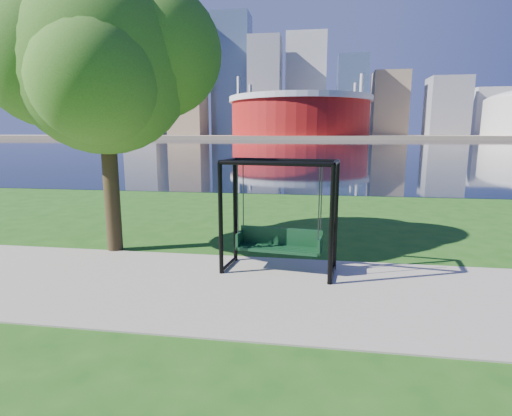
# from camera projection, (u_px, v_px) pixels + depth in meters

# --- Properties ---
(ground) EXTENTS (900.00, 900.00, 0.00)m
(ground) POSITION_uv_depth(u_px,v_px,m) (254.00, 280.00, 8.27)
(ground) COLOR #1E5114
(ground) RESTS_ON ground
(path) EXTENTS (120.00, 4.00, 0.03)m
(path) POSITION_uv_depth(u_px,v_px,m) (250.00, 289.00, 7.78)
(path) COLOR #9E937F
(path) RESTS_ON ground
(river) EXTENTS (900.00, 180.00, 0.02)m
(river) POSITION_uv_depth(u_px,v_px,m) (314.00, 145.00, 107.37)
(river) COLOR black
(river) RESTS_ON ground
(far_bank) EXTENTS (900.00, 228.00, 2.00)m
(far_bank) POSITION_uv_depth(u_px,v_px,m) (317.00, 136.00, 305.40)
(far_bank) COLOR #937F60
(far_bank) RESTS_ON ground
(stadium) EXTENTS (83.00, 83.00, 32.00)m
(stadium) POSITION_uv_depth(u_px,v_px,m) (300.00, 115.00, 235.49)
(stadium) COLOR maroon
(stadium) RESTS_ON far_bank
(skyline) EXTENTS (392.00, 66.00, 96.50)m
(skyline) POSITION_uv_depth(u_px,v_px,m) (313.00, 91.00, 312.66)
(skyline) COLOR gray
(skyline) RESTS_ON far_bank
(swing) EXTENTS (2.52, 1.33, 2.46)m
(swing) POSITION_uv_depth(u_px,v_px,m) (279.00, 219.00, 8.57)
(swing) COLOR black
(swing) RESTS_ON ground
(park_tree) EXTENTS (5.50, 4.97, 6.83)m
(park_tree) POSITION_uv_depth(u_px,v_px,m) (102.00, 60.00, 9.60)
(park_tree) COLOR #2E2414
(park_tree) RESTS_ON ground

